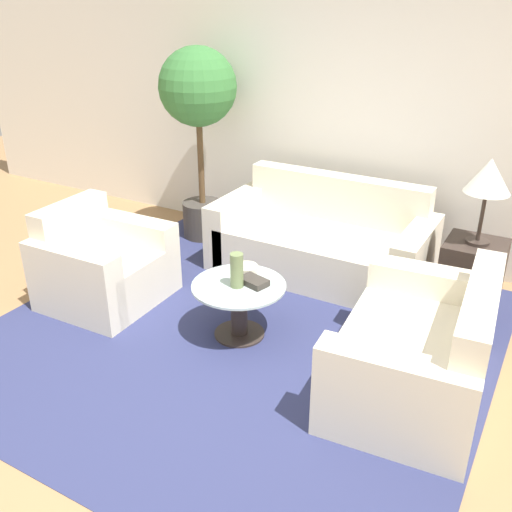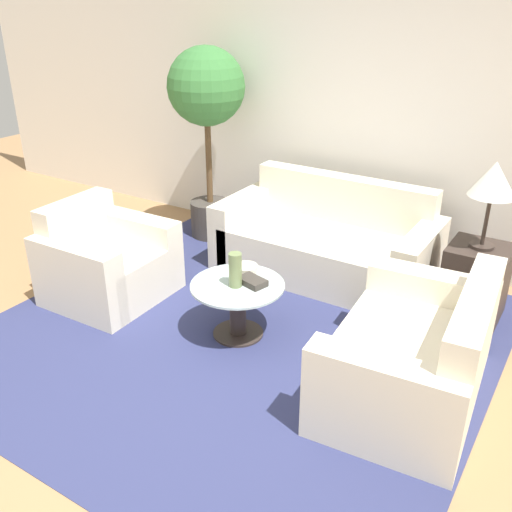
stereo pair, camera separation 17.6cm
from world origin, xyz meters
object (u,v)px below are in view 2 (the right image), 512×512
Objects in this scene: loveseat at (419,360)px; vase at (235,270)px; armchair at (104,265)px; sofa_main at (328,244)px; potted_plant at (207,106)px; coffee_table at (238,302)px; book_stack at (252,281)px; bowl at (246,268)px; table_lamp at (494,181)px.

vase is at bearing -93.06° from loveseat.
sofa_main is at bearing -46.43° from armchair.
vase is (1.31, -1.46, -0.78)m from potted_plant.
book_stack is (0.09, 0.06, 0.17)m from coffee_table.
bowl is (-1.41, 0.20, 0.18)m from loveseat.
table_lamp is 2.85× the size of book_stack.
loveseat reaches higher than coffee_table.
table_lamp is (1.39, 1.22, 0.83)m from coffee_table.
armchair is 3.09m from table_lamp.
table_lamp reaches higher than book_stack.
table_lamp reaches higher than sofa_main.
table_lamp is at bearing -3.74° from sofa_main.
table_lamp is at bearing -4.42° from potted_plant.
armchair is 0.66× the size of loveseat.
potted_plant is at bearing -122.88° from loveseat.
book_stack is at bearing 43.84° from vase.
table_lamp reaches higher than armchair.
armchair is 2.63m from loveseat.
vase is (-1.34, -0.04, 0.28)m from loveseat.
armchair is at bearing -89.09° from potted_plant.
armchair is at bearing -92.81° from loveseat.
sofa_main is 2.78× the size of coffee_table.
loveseat is (1.25, -1.30, 0.00)m from sofa_main.
table_lamp is (1.30, -0.08, 0.83)m from sofa_main.
vase is (0.00, -0.03, 0.28)m from coffee_table.
sofa_main reaches higher than armchair.
potted_plant is (-2.65, 1.43, 1.06)m from loveseat.
vase is at bearing -121.45° from book_stack.
coffee_table is (1.28, 0.08, -0.00)m from armchair.
bowl is at bearing -44.60° from potted_plant.
potted_plant is (-1.31, 1.43, 1.06)m from coffee_table.
armchair is at bearing -154.08° from table_lamp.
potted_plant is 2.15m from book_stack.
book_stack reaches higher than coffee_table.
sofa_main is 1.95m from armchair.
loveseat is at bearing 12.48° from book_stack.
coffee_table is at bearing -134.21° from book_stack.
coffee_table is at bearing -73.39° from bowl.
book_stack is at bearing -96.82° from loveseat.
vase is at bearing -93.97° from sofa_main.
armchair reaches higher than book_stack.
sofa_main is 1.13m from bowl.
potted_plant is at bearing 174.95° from sofa_main.
sofa_main is at bearing 85.79° from coffee_table.
book_stack is (1.40, -1.38, -0.89)m from potted_plant.
armchair is 1.36× the size of coffee_table.
potted_plant is 2.11m from vase.
vase reaches higher than coffee_table.
table_lamp is at bearing 35.02° from bowl.
armchair reaches higher than vase.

